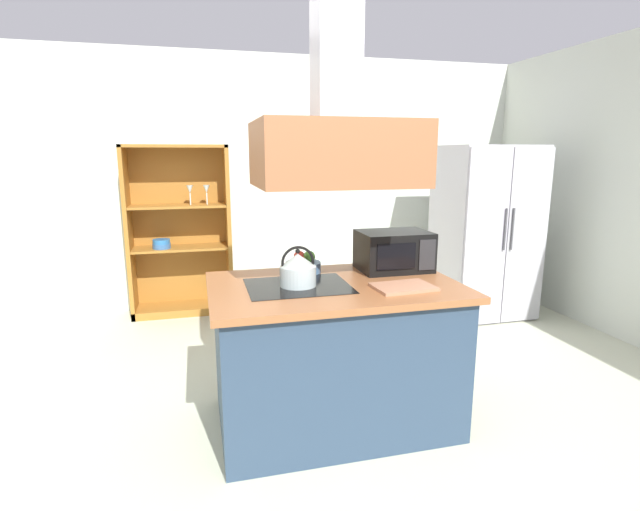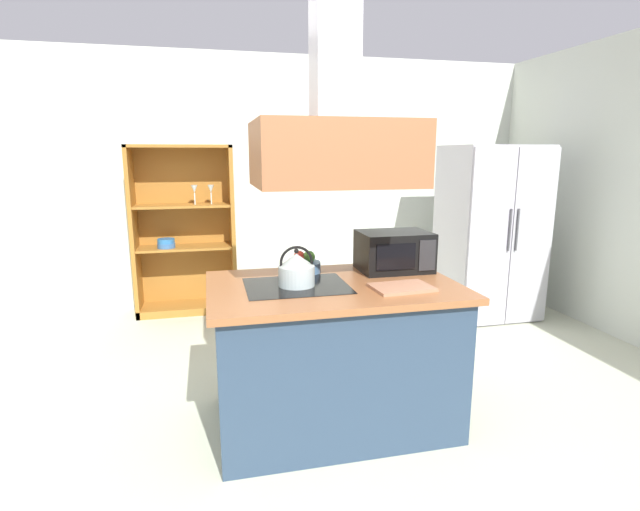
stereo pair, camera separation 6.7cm
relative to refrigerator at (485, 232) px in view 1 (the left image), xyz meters
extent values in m
plane|color=beige|center=(-2.12, -1.93, -0.87)|extent=(7.80, 7.80, 0.00)
cube|color=silver|center=(-2.12, 1.07, 0.48)|extent=(6.00, 0.12, 2.70)
cube|color=#2B3E55|center=(-2.08, -1.64, -0.44)|extent=(1.41, 0.89, 0.86)
cube|color=#985C34|center=(-2.08, -1.64, 0.01)|extent=(1.49, 0.97, 0.04)
cube|color=black|center=(-2.31, -1.64, 0.03)|extent=(0.60, 0.48, 0.00)
cube|color=#9A5C39|center=(-2.08, -1.64, 0.79)|extent=(0.90, 0.70, 0.36)
cube|color=#B6B5BF|center=(-2.08, -1.64, 1.40)|extent=(0.24, 0.24, 0.86)
cube|color=silver|center=(0.00, 0.01, 0.00)|extent=(0.90, 0.72, 1.74)
cube|color=#BAB5C4|center=(-0.23, -0.36, 0.00)|extent=(0.44, 0.03, 1.70)
cube|color=#B6B5BD|center=(0.22, -0.36, 0.00)|extent=(0.44, 0.03, 1.70)
cylinder|color=#4C4C51|center=(-0.04, -0.39, 0.09)|extent=(0.02, 0.02, 0.40)
cylinder|color=#4C4C51|center=(0.04, -0.39, 0.09)|extent=(0.02, 0.02, 0.40)
cube|color=#A46A28|center=(-3.54, 0.81, 0.00)|extent=(0.04, 0.40, 1.75)
cube|color=#A46A28|center=(-2.55, 0.81, 0.00)|extent=(0.04, 0.40, 1.75)
cube|color=#A46A28|center=(-3.05, 0.81, 0.86)|extent=(1.03, 0.40, 0.03)
cube|color=#A46A28|center=(-3.05, 0.81, -0.83)|extent=(1.03, 0.40, 0.08)
cube|color=#A46A28|center=(-3.05, 1.00, 0.00)|extent=(1.03, 0.02, 1.75)
cube|color=#A46A28|center=(-3.05, 0.81, -0.17)|extent=(0.95, 0.36, 0.02)
cube|color=#A46A28|center=(-3.05, 0.81, 0.27)|extent=(0.95, 0.36, 0.02)
cylinder|color=#3865A0|center=(-3.23, 0.76, -0.14)|extent=(0.18, 0.18, 0.05)
cylinder|color=#2B6AAB|center=(-3.23, 0.76, -0.09)|extent=(0.17, 0.17, 0.05)
cylinder|color=silver|center=(-2.92, 0.77, 0.34)|extent=(0.01, 0.01, 0.12)
cone|color=silver|center=(-2.92, 0.77, 0.44)|extent=(0.07, 0.07, 0.08)
cylinder|color=silver|center=(-2.76, 0.77, 0.34)|extent=(0.01, 0.01, 0.12)
cone|color=silver|center=(-2.76, 0.77, 0.44)|extent=(0.07, 0.07, 0.08)
cylinder|color=#AFC2C5|center=(-2.31, -1.64, 0.09)|extent=(0.21, 0.21, 0.12)
cone|color=#AFC0BA|center=(-2.31, -1.64, 0.19)|extent=(0.20, 0.20, 0.07)
sphere|color=black|center=(-2.31, -1.64, 0.24)|extent=(0.03, 0.03, 0.03)
torus|color=black|center=(-2.31, -1.64, 0.17)|extent=(0.20, 0.02, 0.20)
cube|color=tan|center=(-1.73, -1.84, 0.04)|extent=(0.36, 0.26, 0.02)
cube|color=black|center=(-1.61, -1.40, 0.16)|extent=(0.46, 0.34, 0.26)
cube|color=black|center=(-1.66, -1.58, 0.16)|extent=(0.26, 0.01, 0.17)
cube|color=#262628|center=(-1.45, -1.58, 0.16)|extent=(0.11, 0.01, 0.20)
cylinder|color=#4C7299|center=(-2.21, -1.33, 0.06)|extent=(0.23, 0.23, 0.07)
sphere|color=#57AD3E|center=(-2.16, -1.31, 0.13)|extent=(0.08, 0.08, 0.08)
sphere|color=red|center=(-2.22, -1.28, 0.13)|extent=(0.07, 0.07, 0.07)
sphere|color=red|center=(-2.24, -1.36, 0.13)|extent=(0.07, 0.07, 0.07)
camera|label=1|loc=(-2.86, -4.31, 0.79)|focal=26.94mm
camera|label=2|loc=(-2.79, -4.32, 0.79)|focal=26.94mm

